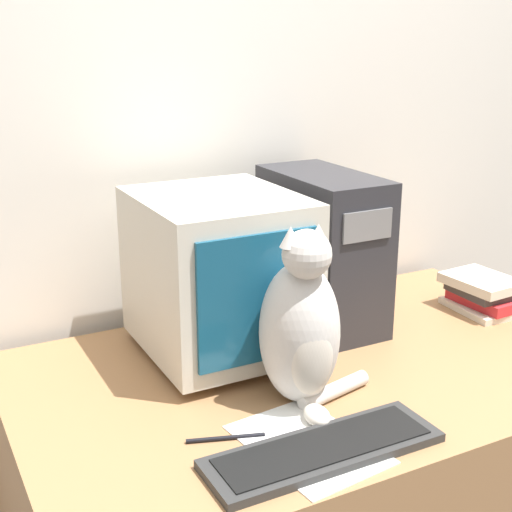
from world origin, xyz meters
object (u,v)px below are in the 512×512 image
(crt_monitor, at_px, (219,274))
(book_stack, at_px, (482,293))
(keyboard, at_px, (323,450))
(cat, at_px, (302,329))
(computer_tower, at_px, (322,250))
(pen, at_px, (226,438))

(crt_monitor, height_order, book_stack, crt_monitor)
(keyboard, xyz_separation_m, cat, (0.07, 0.20, 0.16))
(crt_monitor, distance_m, computer_tower, 0.34)
(computer_tower, xyz_separation_m, cat, (-0.28, -0.36, -0.04))
(keyboard, distance_m, pen, 0.20)
(computer_tower, relative_size, cat, 1.03)
(crt_monitor, height_order, pen, crt_monitor)
(computer_tower, height_order, keyboard, computer_tower)
(book_stack, bearing_deg, cat, -164.00)
(crt_monitor, distance_m, pen, 0.45)
(keyboard, relative_size, cat, 1.17)
(cat, height_order, book_stack, cat)
(book_stack, height_order, pen, book_stack)
(cat, bearing_deg, keyboard, -98.82)
(keyboard, bearing_deg, cat, 71.11)
(crt_monitor, relative_size, book_stack, 1.95)
(crt_monitor, bearing_deg, computer_tower, 9.46)
(keyboard, distance_m, cat, 0.27)
(crt_monitor, bearing_deg, book_stack, -6.56)
(pen, bearing_deg, cat, 17.60)
(cat, height_order, pen, cat)
(book_stack, bearing_deg, crt_monitor, 173.44)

